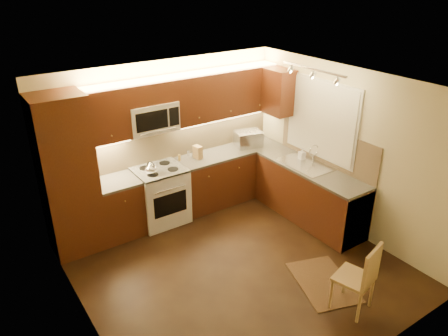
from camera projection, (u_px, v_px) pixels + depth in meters
floor at (237, 267)px, 5.97m from camera, size 4.00×4.00×0.01m
ceiling at (240, 88)px, 4.91m from camera, size 4.00×4.00×0.01m
wall_back at (165, 139)px, 6.94m from camera, size 4.00×0.01×2.50m
wall_front at (368, 270)px, 3.94m from camera, size 4.00×0.01×2.50m
wall_left at (80, 237)px, 4.42m from camera, size 0.01×4.00×2.50m
wall_right at (347, 151)px, 6.46m from camera, size 0.01×4.00×2.50m
pantry at (68, 177)px, 5.91m from camera, size 0.70×0.60×2.30m
base_cab_back_left at (119, 209)px, 6.55m from camera, size 0.62×0.60×0.86m
counter_back_left at (116, 182)px, 6.36m from camera, size 0.62×0.60×0.04m
base_cab_back_right at (229, 175)px, 7.59m from camera, size 1.92×0.60×0.86m
counter_back_right at (229, 152)px, 7.40m from camera, size 1.92×0.60×0.04m
base_cab_right at (309, 195)px, 6.95m from camera, size 0.60×2.00×0.86m
counter_right at (311, 169)px, 6.76m from camera, size 0.60×2.00×0.04m
dishwasher at (342, 213)px, 6.43m from camera, size 0.58×0.60×0.84m
backsplash_back at (185, 137)px, 7.13m from camera, size 3.30×0.02×0.60m
backsplash_right at (327, 146)px, 6.78m from camera, size 0.02×2.00×0.60m
upper_cab_back_left at (105, 115)px, 6.04m from camera, size 0.62×0.35×0.75m
upper_cab_back_right at (225, 93)px, 7.07m from camera, size 1.92×0.35×0.75m
upper_cab_bridge at (149, 92)px, 6.30m from camera, size 0.76×0.35×0.31m
upper_cab_right_corner at (279, 92)px, 7.16m from camera, size 0.35×0.50×0.75m
stove at (161, 195)px, 6.87m from camera, size 0.76×0.65×0.92m
microwave at (151, 117)px, 6.44m from camera, size 0.76×0.38×0.44m
window_frame at (322, 119)px, 6.72m from camera, size 0.03×1.44×1.24m
window_blinds at (321, 120)px, 6.71m from camera, size 0.02×1.36×1.16m
sink at (305, 160)px, 6.83m from camera, size 0.52×0.86×0.15m
faucet at (314, 154)px, 6.89m from camera, size 0.20×0.04×0.30m
track_light_bar at (313, 69)px, 6.02m from camera, size 0.04×1.20×0.03m
kettle at (151, 168)px, 6.47m from camera, size 0.24×0.24×0.21m
toaster_oven at (248, 139)px, 7.54m from camera, size 0.51×0.43×0.27m
knife_block at (198, 152)px, 7.06m from camera, size 0.11×0.16×0.21m
spice_jar_a at (193, 154)px, 7.13m from camera, size 0.05×0.05×0.09m
spice_jar_b at (199, 151)px, 7.24m from camera, size 0.04×0.04×0.10m
spice_jar_c at (188, 153)px, 7.17m from camera, size 0.04×0.04×0.10m
spice_jar_d at (179, 158)px, 7.00m from camera, size 0.05×0.05×0.10m
soap_bottle at (302, 154)px, 7.00m from camera, size 0.10×0.10×0.21m
rug at (323, 282)px, 5.66m from camera, size 0.93×1.14×0.01m
dining_chair at (354, 276)px, 5.07m from camera, size 0.50×0.50×0.92m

